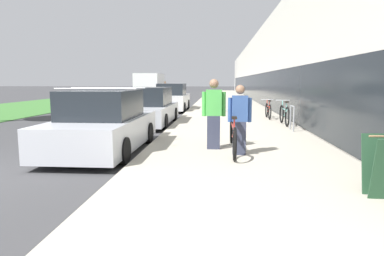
# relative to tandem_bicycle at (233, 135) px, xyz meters

# --- Properties ---
(sidewalk_slab) EXTENTS (4.74, 70.00, 0.13)m
(sidewalk_slab) POSITION_rel_tandem_bicycle_xyz_m (0.21, 18.42, -0.45)
(sidewalk_slab) COLOR #B2AA99
(sidewalk_slab) RESTS_ON ground
(storefront_facade) EXTENTS (10.01, 70.00, 5.69)m
(storefront_facade) POSITION_rel_tandem_bicycle_xyz_m (7.61, 26.42, 2.32)
(storefront_facade) COLOR silver
(storefront_facade) RESTS_ON ground
(lawn_strip) EXTENTS (7.63, 70.00, 0.03)m
(lawn_strip) POSITION_rel_tandem_bicycle_xyz_m (-13.57, 22.42, -0.50)
(lawn_strip) COLOR #3D7533
(lawn_strip) RESTS_ON ground
(tandem_bicycle) EXTENTS (0.52, 2.83, 0.90)m
(tandem_bicycle) POSITION_rel_tandem_bicycle_xyz_m (0.00, 0.00, 0.00)
(tandem_bicycle) COLOR black
(tandem_bicycle) RESTS_ON sidewalk_slab
(person_rider) EXTENTS (0.53, 0.21, 1.57)m
(person_rider) POSITION_rel_tandem_bicycle_xyz_m (0.13, -0.37, 0.41)
(person_rider) COLOR #33384C
(person_rider) RESTS_ON sidewalk_slab
(person_bystander) EXTENTS (0.58, 0.23, 1.71)m
(person_bystander) POSITION_rel_tandem_bicycle_xyz_m (-0.46, 0.25, 0.47)
(person_bystander) COLOR #33384C
(person_bystander) RESTS_ON sidewalk_slab
(bike_rack_hoop) EXTENTS (0.05, 0.60, 0.84)m
(bike_rack_hoop) POSITION_rel_tandem_bicycle_xyz_m (2.12, 3.60, 0.13)
(bike_rack_hoop) COLOR gray
(bike_rack_hoop) RESTS_ON sidewalk_slab
(cruiser_bike_nearest) EXTENTS (0.52, 1.86, 0.92)m
(cruiser_bike_nearest) POSITION_rel_tandem_bicycle_xyz_m (2.15, 5.15, 0.00)
(cruiser_bike_nearest) COLOR black
(cruiser_bike_nearest) RESTS_ON sidewalk_slab
(cruiser_bike_middle) EXTENTS (0.52, 1.64, 0.84)m
(cruiser_bike_middle) POSITION_rel_tandem_bicycle_xyz_m (1.85, 7.36, -0.03)
(cruiser_bike_middle) COLOR black
(cruiser_bike_middle) RESTS_ON sidewalk_slab
(parked_sedan_curbside) EXTENTS (1.98, 4.32, 1.63)m
(parked_sedan_curbside) POSITION_rel_tandem_bicycle_xyz_m (-3.25, 0.27, 0.18)
(parked_sedan_curbside) COLOR silver
(parked_sedan_curbside) RESTS_ON ground
(vintage_roadster_curbside) EXTENTS (1.99, 4.75, 1.53)m
(vintage_roadster_curbside) POSITION_rel_tandem_bicycle_xyz_m (-3.24, 5.75, 0.17)
(vintage_roadster_curbside) COLOR silver
(vintage_roadster_curbside) RESTS_ON ground
(parked_sedan_far) EXTENTS (1.86, 4.28, 1.64)m
(parked_sedan_far) POSITION_rel_tandem_bicycle_xyz_m (-3.18, 12.36, 0.22)
(parked_sedan_far) COLOR white
(parked_sedan_far) RESTS_ON ground
(moving_truck) EXTENTS (2.57, 6.00, 2.57)m
(moving_truck) POSITION_rel_tandem_bicycle_xyz_m (-7.77, 28.60, 0.79)
(moving_truck) COLOR orange
(moving_truck) RESTS_ON ground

